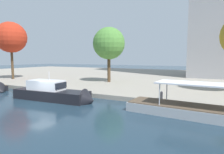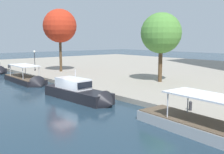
# 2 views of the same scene
# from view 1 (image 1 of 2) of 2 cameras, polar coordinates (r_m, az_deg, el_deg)

# --- Properties ---
(ground_plane) EXTENTS (220.00, 220.00, 0.00)m
(ground_plane) POSITION_cam_1_polar(r_m,az_deg,el_deg) (22.81, -20.63, -7.49)
(ground_plane) COLOR #1E3342
(dock_promenade) EXTENTS (120.00, 55.00, 0.56)m
(dock_promenade) POSITION_cam_1_polar(r_m,az_deg,el_deg) (50.66, 7.82, 0.27)
(dock_promenade) COLOR gray
(dock_promenade) RESTS_ON ground_plane
(motor_yacht_2) EXTENTS (10.91, 3.36, 4.37)m
(motor_yacht_2) POSITION_cam_1_polar(r_m,az_deg,el_deg) (23.96, -16.84, -5.13)
(motor_yacht_2) COLOR black
(motor_yacht_2) RESTS_ON ground_plane
(tour_boat_3) EXTENTS (15.29, 3.97, 4.12)m
(tour_boat_3) POSITION_cam_1_polar(r_m,az_deg,el_deg) (18.16, 30.57, -10.16)
(tour_boat_3) COLOR #9EA3A8
(tour_boat_3) RESTS_ON ground_plane
(mooring_bollard_0) EXTENTS (0.30, 0.30, 0.87)m
(mooring_bollard_0) POSITION_cam_1_polar(r_m,az_deg,el_deg) (21.70, 14.69, -5.22)
(mooring_bollard_0) COLOR #2D2D33
(mooring_bollard_0) RESTS_ON dock_promenade
(tree_0) EXTENTS (6.47, 6.47, 12.12)m
(tree_0) POSITION_cam_1_polar(r_m,az_deg,el_deg) (46.11, -28.30, 10.45)
(tree_0) COLOR #4C3823
(tree_0) RESTS_ON dock_promenade
(tree_1) EXTENTS (6.33, 5.97, 10.20)m
(tree_1) POSITION_cam_1_polar(r_m,az_deg,el_deg) (36.09, -1.25, 9.92)
(tree_1) COLOR #4C3823
(tree_1) RESTS_ON dock_promenade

